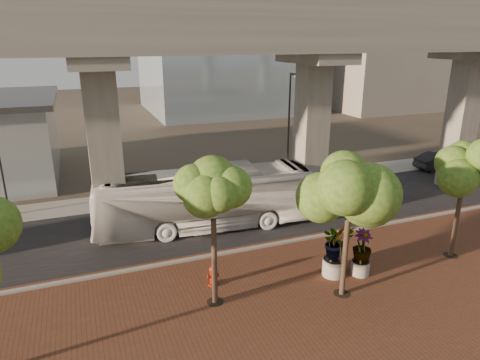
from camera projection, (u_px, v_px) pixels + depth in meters
name	position (u px, v px, depth m)	size (l,w,h in m)	color
ground	(230.00, 236.00, 23.58)	(160.00, 160.00, 0.00)	#3D362C
brick_plaza	(299.00, 320.00, 16.48)	(70.00, 13.00, 0.06)	brown
asphalt_road	(218.00, 222.00, 25.35)	(90.00, 8.00, 0.04)	black
curb_strip	(243.00, 250.00, 21.78)	(70.00, 0.25, 0.16)	#9B9890
far_sidewalk	(194.00, 192.00, 30.22)	(90.00, 3.00, 0.06)	#9B9890
transit_viaduct	(216.00, 98.00, 23.06)	(72.00, 5.60, 12.40)	gray
midrise_block	(385.00, 27.00, 64.63)	(18.00, 16.00, 24.00)	gray
transit_bus	(206.00, 199.00, 24.08)	(2.92, 12.44, 3.47)	white
parked_car	(440.00, 161.00, 35.30)	(1.50, 4.34, 1.43)	black
fire_hydrant	(213.00, 275.00, 18.61)	(0.49, 0.45, 0.99)	maroon
planter_front	(337.00, 243.00, 19.47)	(2.12, 2.12, 2.33)	gray
planter_right	(362.00, 248.00, 19.22)	(2.04, 2.04, 2.18)	gray
planter_left	(335.00, 245.00, 19.09)	(2.26, 2.26, 2.49)	gray
street_tree_near_west	(213.00, 199.00, 16.11)	(3.00, 3.00, 5.93)	#4D392C
street_tree_near_east	(351.00, 190.00, 16.64)	(4.07, 4.07, 6.53)	#4D392C
street_tree_far_east	(466.00, 167.00, 19.85)	(3.01, 3.01, 6.01)	#4D392C
streetlamp_east	(290.00, 120.00, 31.15)	(0.40, 1.16, 8.01)	#28282D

